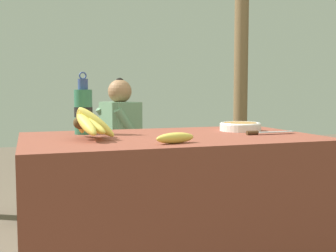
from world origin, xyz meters
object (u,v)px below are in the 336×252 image
Objects in this scene: banana_bunch_ripe at (90,123)px; loose_banana_front at (175,138)px; water_bottle at (83,110)px; banana_bunch_green at (190,148)px; seated_vendor at (114,137)px; wooden_bench at (132,168)px; knife at (264,132)px; support_post_far at (241,54)px; serving_bowl at (240,126)px.

loose_banana_front is at bearing -38.97° from banana_bunch_ripe.
banana_bunch_green is (1.02, 1.22, -0.38)m from water_bottle.
seated_vendor reaches higher than banana_bunch_ripe.
banana_bunch_ripe is at bearing -91.08° from water_bottle.
loose_banana_front is 1.76m from wooden_bench.
seated_vendor is 4.07× the size of banana_bunch_green.
seated_vendor is (-0.40, 1.47, -0.16)m from knife.
seated_vendor is 0.41× the size of support_post_far.
water_bottle reaches higher than banana_bunch_ripe.
water_bottle is at bearing 121.48° from loose_banana_front.
support_post_far is at bearing 55.97° from loose_banana_front.
support_post_far is (0.88, 1.64, 0.52)m from serving_bowl.
serving_bowl is 0.84× the size of knife.
banana_bunch_green is at bearing 169.37° from seated_vendor.
water_bottle is 1.09× the size of banana_bunch_green.
water_bottle is at bearing -129.81° from banana_bunch_green.
support_post_far is (1.65, 1.78, 0.47)m from banana_bunch_ripe.
banana_bunch_ripe is 1.48m from seated_vendor.
seated_vendor is at bearing 107.13° from serving_bowl.
loose_banana_front reaches higher than knife.
banana_bunch_ripe is at bearing -109.84° from wooden_bench.
wooden_bench is 0.51m from banana_bunch_green.
banana_bunch_ripe reaches higher than banana_bunch_green.
water_bottle is 0.56m from loose_banana_front.
loose_banana_front is at bearing -160.08° from knife.
water_bottle is at bearing 173.29° from serving_bowl.
banana_bunch_ripe is 0.24m from water_bottle.
knife is 1.53m from seated_vendor.
serving_bowl is 1.40m from wooden_bench.
support_post_far is (0.63, 0.33, 0.81)m from banana_bunch_green.
banana_bunch_ripe reaches higher than knife.
loose_banana_front is at bearing -141.84° from serving_bowl.
serving_bowl is 0.78m from water_bottle.
seated_vendor is (-0.39, 1.27, -0.17)m from serving_bowl.
support_post_far is at bearing 61.73° from serving_bowl.
banana_bunch_green is at bearing -0.13° from wooden_bench.
knife is at bearing 90.92° from seated_vendor.
loose_banana_front is at bearing 72.35° from seated_vendor.
serving_bowl is 0.08× the size of support_post_far.
support_post_far reaches higher than banana_bunch_green.
knife is (0.79, -0.06, -0.06)m from banana_bunch_ripe.
seated_vendor is at bearing 74.87° from banana_bunch_ripe.
water_bottle reaches higher than loose_banana_front.
seated_vendor is at bearing -176.12° from banana_bunch_green.
serving_bowl is 1.37m from banana_bunch_green.
banana_bunch_ripe is at bearing -169.54° from serving_bowl.
serving_bowl is at bearing 38.16° from loose_banana_front.
serving_bowl is 0.19× the size of seated_vendor.
seated_vendor reaches higher than knife.
serving_bowl is 1.34m from seated_vendor.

